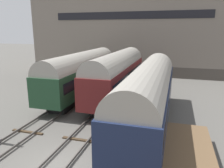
% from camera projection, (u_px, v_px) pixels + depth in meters
% --- Properties ---
extents(ground_plane, '(200.00, 200.00, 0.00)m').
position_uv_depth(ground_plane, '(58.00, 165.00, 12.55)').
color(ground_plane, '#56544F').
extents(track_middle, '(2.60, 60.00, 0.26)m').
position_uv_depth(track_middle, '(58.00, 163.00, 12.52)').
color(track_middle, '#4C4742').
rests_on(track_middle, ground).
extents(train_car_navy, '(3.12, 16.47, 5.13)m').
position_uv_depth(train_car_navy, '(149.00, 92.00, 16.92)').
color(train_car_navy, black).
rests_on(train_car_navy, ground).
extents(train_car_maroon, '(3.06, 15.27, 5.29)m').
position_uv_depth(train_car_maroon, '(117.00, 73.00, 24.13)').
color(train_car_maroon, black).
rests_on(train_car_maroon, ground).
extents(train_car_green, '(3.10, 15.84, 5.13)m').
position_uv_depth(train_car_green, '(82.00, 71.00, 25.43)').
color(train_car_green, black).
rests_on(train_car_green, ground).
extents(warehouse_building, '(36.51, 12.19, 18.04)m').
position_uv_depth(warehouse_building, '(136.00, 22.00, 40.99)').
color(warehouse_building, '#46403A').
rests_on(warehouse_building, ground).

